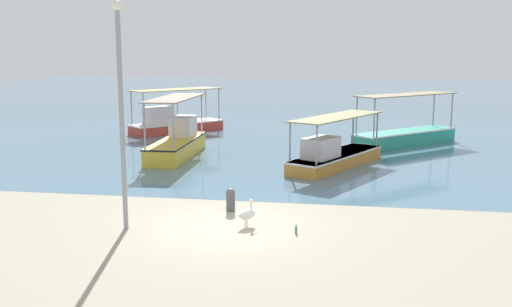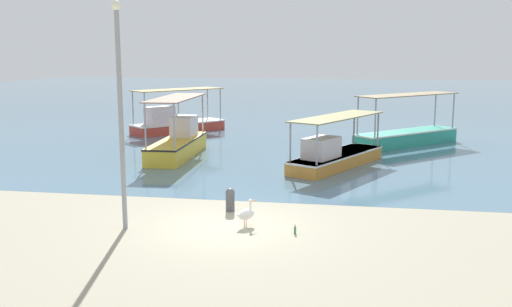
{
  "view_description": "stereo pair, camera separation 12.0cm",
  "coord_description": "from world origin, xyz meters",
  "px_view_note": "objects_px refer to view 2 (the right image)",
  "views": [
    {
      "loc": [
        3.45,
        -15.83,
        5.12
      ],
      "look_at": [
        0.08,
        4.74,
        1.38
      ],
      "focal_mm": 40.0,
      "sensor_mm": 36.0,
      "label": 1
    },
    {
      "loc": [
        3.57,
        -15.81,
        5.12
      ],
      "look_at": [
        0.08,
        4.74,
        1.38
      ],
      "focal_mm": 40.0,
      "sensor_mm": 36.0,
      "label": 2
    }
  ],
  "objects_px": {
    "pelican": "(246,214)",
    "mooring_bollard": "(230,199)",
    "fishing_boat_center": "(406,135)",
    "glass_bottle": "(295,230)",
    "fishing_boat_outer": "(334,155)",
    "fishing_boat_far_right": "(175,122)",
    "lamp_post": "(120,105)",
    "fishing_boat_near_left": "(178,142)"
  },
  "relations": [
    {
      "from": "fishing_boat_far_right",
      "to": "glass_bottle",
      "type": "bearing_deg",
      "value": -63.36
    },
    {
      "from": "fishing_boat_center",
      "to": "glass_bottle",
      "type": "bearing_deg",
      "value": -105.22
    },
    {
      "from": "glass_bottle",
      "to": "pelican",
      "type": "bearing_deg",
      "value": 162.13
    },
    {
      "from": "fishing_boat_outer",
      "to": "pelican",
      "type": "distance_m",
      "value": 9.46
    },
    {
      "from": "pelican",
      "to": "mooring_bollard",
      "type": "distance_m",
      "value": 1.7
    },
    {
      "from": "fishing_boat_far_right",
      "to": "fishing_boat_outer",
      "type": "xyz_separation_m",
      "value": [
        10.45,
        -9.64,
        -0.07
      ]
    },
    {
      "from": "fishing_boat_outer",
      "to": "lamp_post",
      "type": "xyz_separation_m",
      "value": [
        -5.73,
        -10.0,
        3.03
      ]
    },
    {
      "from": "fishing_boat_center",
      "to": "pelican",
      "type": "height_order",
      "value": "fishing_boat_center"
    },
    {
      "from": "fishing_boat_near_left",
      "to": "pelican",
      "type": "height_order",
      "value": "fishing_boat_near_left"
    },
    {
      "from": "fishing_boat_center",
      "to": "glass_bottle",
      "type": "xyz_separation_m",
      "value": [
        -4.5,
        -16.55,
        -0.47
      ]
    },
    {
      "from": "fishing_boat_center",
      "to": "lamp_post",
      "type": "bearing_deg",
      "value": -119.26
    },
    {
      "from": "fishing_boat_center",
      "to": "fishing_boat_outer",
      "type": "relative_size",
      "value": 0.95
    },
    {
      "from": "fishing_boat_outer",
      "to": "glass_bottle",
      "type": "bearing_deg",
      "value": -94.53
    },
    {
      "from": "fishing_boat_far_right",
      "to": "fishing_boat_center",
      "type": "distance_m",
      "value": 14.45
    },
    {
      "from": "lamp_post",
      "to": "fishing_boat_center",
      "type": "bearing_deg",
      "value": 60.74
    },
    {
      "from": "fishing_boat_far_right",
      "to": "fishing_boat_near_left",
      "type": "distance_m",
      "value": 8.44
    },
    {
      "from": "fishing_boat_center",
      "to": "pelican",
      "type": "bearing_deg",
      "value": -110.51
    },
    {
      "from": "glass_bottle",
      "to": "fishing_boat_far_right",
      "type": "bearing_deg",
      "value": 116.64
    },
    {
      "from": "fishing_boat_center",
      "to": "mooring_bollard",
      "type": "xyz_separation_m",
      "value": [
        -6.82,
        -14.57,
        -0.17
      ]
    },
    {
      "from": "fishing_boat_outer",
      "to": "mooring_bollard",
      "type": "bearing_deg",
      "value": -111.86
    },
    {
      "from": "lamp_post",
      "to": "mooring_bollard",
      "type": "height_order",
      "value": "lamp_post"
    },
    {
      "from": "fishing_boat_center",
      "to": "glass_bottle",
      "type": "distance_m",
      "value": 17.16
    },
    {
      "from": "fishing_boat_far_right",
      "to": "pelican",
      "type": "bearing_deg",
      "value": -66.51
    },
    {
      "from": "fishing_boat_center",
      "to": "mooring_bollard",
      "type": "height_order",
      "value": "fishing_boat_center"
    },
    {
      "from": "fishing_boat_outer",
      "to": "glass_bottle",
      "type": "distance_m",
      "value": 9.7
    },
    {
      "from": "fishing_boat_outer",
      "to": "mooring_bollard",
      "type": "distance_m",
      "value": 8.28
    },
    {
      "from": "fishing_boat_center",
      "to": "glass_bottle",
      "type": "relative_size",
      "value": 22.17
    },
    {
      "from": "pelican",
      "to": "mooring_bollard",
      "type": "height_order",
      "value": "pelican"
    },
    {
      "from": "glass_bottle",
      "to": "fishing_boat_center",
      "type": "bearing_deg",
      "value": 74.78
    },
    {
      "from": "pelican",
      "to": "mooring_bollard",
      "type": "xyz_separation_m",
      "value": [
        -0.81,
        1.5,
        0.03
      ]
    },
    {
      "from": "fishing_boat_near_left",
      "to": "lamp_post",
      "type": "xyz_separation_m",
      "value": [
        1.99,
        -11.65,
        2.9
      ]
    },
    {
      "from": "fishing_boat_outer",
      "to": "lamp_post",
      "type": "relative_size",
      "value": 0.97
    },
    {
      "from": "fishing_boat_center",
      "to": "fishing_boat_far_right",
      "type": "bearing_deg",
      "value": 169.04
    },
    {
      "from": "lamp_post",
      "to": "glass_bottle",
      "type": "height_order",
      "value": "lamp_post"
    },
    {
      "from": "mooring_bollard",
      "to": "fishing_boat_center",
      "type": "bearing_deg",
      "value": 64.92
    },
    {
      "from": "mooring_bollard",
      "to": "glass_bottle",
      "type": "height_order",
      "value": "mooring_bollard"
    },
    {
      "from": "fishing_boat_far_right",
      "to": "fishing_boat_outer",
      "type": "bearing_deg",
      "value": -42.68
    },
    {
      "from": "mooring_bollard",
      "to": "fishing_boat_far_right",
      "type": "bearing_deg",
      "value": 113.04
    },
    {
      "from": "fishing_boat_near_left",
      "to": "fishing_boat_center",
      "type": "relative_size",
      "value": 1.02
    },
    {
      "from": "pelican",
      "to": "fishing_boat_far_right",
      "type": "bearing_deg",
      "value": 113.49
    },
    {
      "from": "fishing_boat_far_right",
      "to": "fishing_boat_outer",
      "type": "relative_size",
      "value": 0.93
    },
    {
      "from": "fishing_boat_near_left",
      "to": "lamp_post",
      "type": "height_order",
      "value": "lamp_post"
    }
  ]
}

